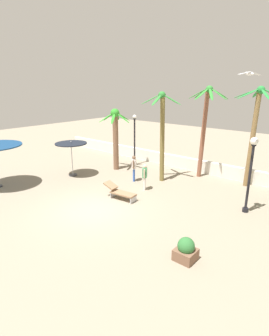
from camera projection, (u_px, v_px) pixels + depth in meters
name	position (u px, v px, depth m)	size (l,w,h in m)	color
ground_plane	(94.00, 209.00, 13.32)	(56.00, 56.00, 0.00)	gray
boundary_wall	(185.00, 163.00, 19.58)	(25.20, 0.30, 0.86)	silver
patio_umbrella_0	(71.00, 147.00, 17.66)	(2.05, 2.05, 2.36)	#333338
palm_tree_0	(162.00, 128.00, 16.40)	(2.31, 2.44, 5.49)	brown
palm_tree_1	(205.00, 122.00, 16.95)	(2.49, 2.45, 5.81)	brown
palm_tree_2	(255.00, 126.00, 15.34)	(2.84, 2.46, 5.80)	olive
palm_tree_3	(115.00, 132.00, 18.86)	(2.33, 2.19, 4.30)	brown
lamp_post_0	(135.00, 138.00, 20.20)	(0.29, 0.29, 3.76)	black
lamp_post_1	(251.00, 168.00, 12.43)	(0.35, 0.35, 3.63)	black
lounge_chair_0	(120.00, 192.00, 14.43)	(1.89, 0.75, 0.81)	#B7B7BC
guest_0	(134.00, 166.00, 16.93)	(0.40, 0.49, 1.65)	#3359B2
guest_1	(145.00, 175.00, 15.54)	(0.39, 0.49, 1.53)	silver
seagull_1	(250.00, 74.00, 10.26)	(0.51, 1.29, 0.15)	white
planter	(186.00, 250.00, 9.39)	(0.70, 0.70, 0.85)	brown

